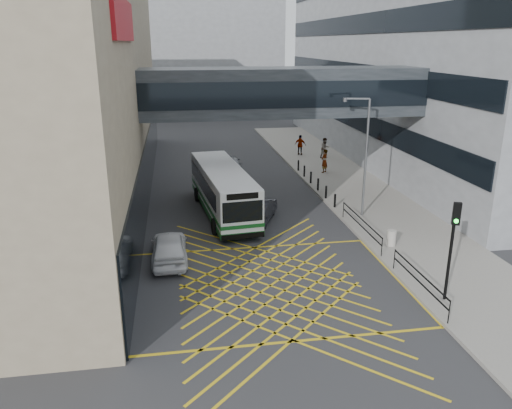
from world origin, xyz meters
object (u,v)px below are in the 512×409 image
street_lamp (364,150)px  car_dark (259,210)px  traffic_light (453,238)px  litter_bin (391,238)px  bus (223,189)px  pedestrian_a (324,161)px  car_white (169,247)px  pedestrian_c (300,145)px  car_silver (229,164)px  pedestrian_b (325,148)px

street_lamp → car_dark: bearing=-168.8°
traffic_light → litter_bin: (0.24, 6.04, -2.42)m
bus → street_lamp: bearing=-20.2°
car_dark → pedestrian_a: 12.68m
street_lamp → pedestrian_a: 11.21m
litter_bin → pedestrian_a: 15.80m
street_lamp → litter_bin: size_ratio=8.62×
car_white → traffic_light: 13.28m
bus → traffic_light: 15.57m
pedestrian_c → traffic_light: bearing=118.8°
car_white → street_lamp: street_lamp is taller
car_dark → car_silver: size_ratio=0.93×
pedestrian_a → pedestrian_c: pedestrian_a is taller
litter_bin → traffic_light: bearing=-92.2°
pedestrian_a → pedestrian_b: bearing=-150.9°
street_lamp → pedestrian_c: bearing=102.4°
car_silver → litter_bin: car_silver is taller
car_dark → pedestrian_c: (6.98, 17.35, 0.40)m
street_lamp → litter_bin: bearing=-76.8°
car_dark → traffic_light: bearing=140.4°
traffic_light → car_silver: bearing=126.7°
car_silver → pedestrian_c: (7.48, 5.11, 0.35)m
car_silver → pedestrian_b: size_ratio=2.60×
car_silver → pedestrian_c: pedestrian_c is taller
car_dark → pedestrian_b: size_ratio=2.43×
pedestrian_a → traffic_light: bearing=43.2°
bus → car_silver: 10.58m
litter_bin → pedestrian_c: 22.76m
car_white → bus: bearing=-116.5°
street_lamp → litter_bin: 6.27m
car_silver → traffic_light: traffic_light is taller
traffic_light → litter_bin: size_ratio=5.19×
bus → pedestrian_a: 12.67m
pedestrian_a → bus: bearing=-1.0°
car_silver → street_lamp: 14.78m
car_white → pedestrian_b: pedestrian_b is taller
traffic_light → pedestrian_b: 27.33m
pedestrian_a → pedestrian_c: (-0.30, 6.98, -0.02)m
traffic_light → pedestrian_b: size_ratio=2.32×
pedestrian_b → car_white: bearing=-145.6°
street_lamp → litter_bin: (-0.10, -5.04, -3.72)m
pedestrian_a → pedestrian_c: bearing=-131.1°
car_silver → litter_bin: bearing=111.6°
car_white → street_lamp: bearing=-158.4°
traffic_light → pedestrian_a: 21.91m
car_silver → bus: bearing=82.2°
car_silver → street_lamp: size_ratio=0.68×
car_dark → pedestrian_a: pedestrian_a is taller
car_silver → pedestrian_a: pedestrian_a is taller
car_white → pedestrian_c: pedestrian_c is taller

